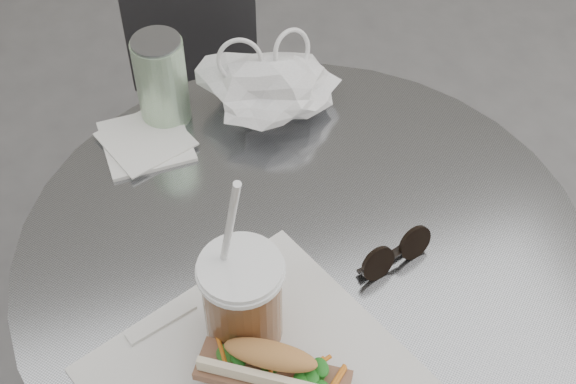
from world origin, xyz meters
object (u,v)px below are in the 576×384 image
object	(u,v)px
iced_coffee	(242,299)
cafe_table	(302,356)
drink_can	(161,80)
banh_mi	(272,370)
chair_far	(214,155)
sunglasses	(395,254)

from	to	relation	value
iced_coffee	cafe_table	bearing A→B (deg)	43.15
iced_coffee	drink_can	world-z (taller)	iced_coffee
cafe_table	banh_mi	bearing A→B (deg)	-117.59
cafe_table	chair_far	distance (m)	0.65
chair_far	drink_can	distance (m)	0.62
cafe_table	drink_can	size ratio (longest dim) A/B	5.31
cafe_table	sunglasses	xyz separation A→B (m)	(0.10, -0.05, 0.29)
chair_far	iced_coffee	xyz separation A→B (m)	(-0.10, -0.73, 0.51)
cafe_table	sunglasses	bearing A→B (deg)	-27.18
drink_can	cafe_table	bearing A→B (deg)	-67.39
sunglasses	drink_can	bearing A→B (deg)	105.66
iced_coffee	sunglasses	world-z (taller)	iced_coffee
chair_far	banh_mi	size ratio (longest dim) A/B	2.98
chair_far	iced_coffee	world-z (taller)	iced_coffee
sunglasses	drink_can	world-z (taller)	drink_can
sunglasses	drink_can	xyz separation A→B (m)	(-0.23, 0.36, 0.05)
banh_mi	drink_can	xyz separation A→B (m)	(-0.03, 0.48, 0.03)
cafe_table	iced_coffee	bearing A→B (deg)	-136.85
iced_coffee	drink_can	xyz separation A→B (m)	(-0.02, 0.40, 0.00)
cafe_table	drink_can	distance (m)	0.48
banh_mi	drink_can	world-z (taller)	drink_can
chair_far	cafe_table	bearing A→B (deg)	90.64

